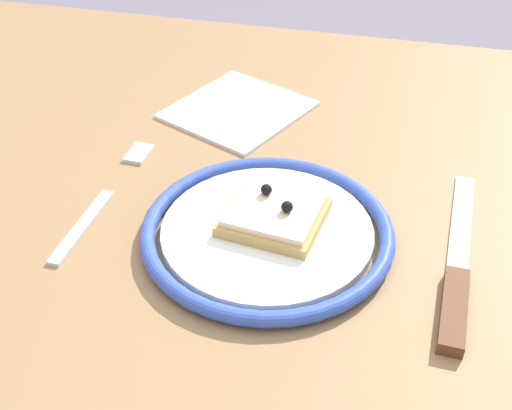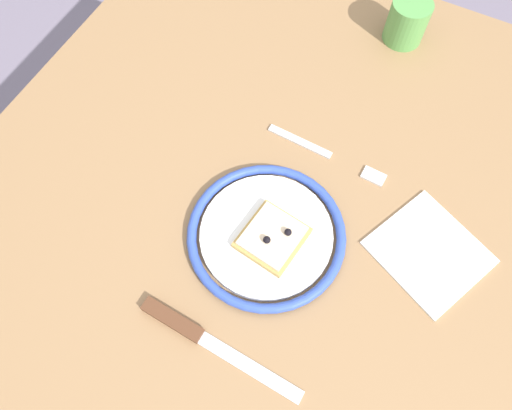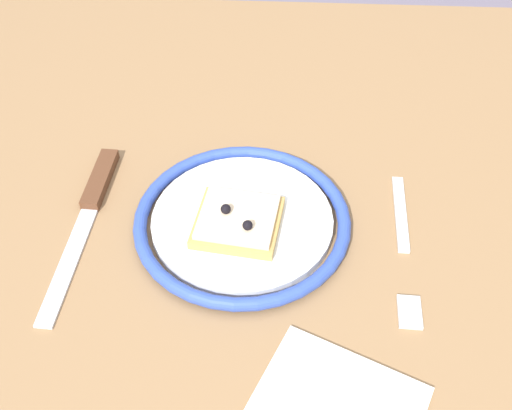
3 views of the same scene
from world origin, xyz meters
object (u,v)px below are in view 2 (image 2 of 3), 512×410
Objects in this scene: fork at (327,154)px; cup at (407,21)px; plate at (266,235)px; dining_table at (273,230)px; pizza_slice_near at (272,237)px; knife at (193,332)px; napkin at (429,252)px.

cup is at bearing 175.98° from fork.
plate is at bearing -5.36° from cup.
fork reaches higher than dining_table.
pizza_slice_near reaches higher than knife.
plate is 1.59× the size of napkin.
napkin is at bearing 98.74° from dining_table.
knife is at bearing -6.13° from cup.
fork is (-0.34, 0.05, -0.00)m from knife.
pizza_slice_near is 0.17m from fork.
knife is 1.66× the size of napkin.
pizza_slice_near reaches higher than napkin.
dining_table is at bearing 176.41° from knife.
fork is 0.21m from napkin.
pizza_slice_near reaches higher than fork.
dining_table is at bearing -15.61° from fork.
knife is 0.35m from napkin.
pizza_slice_near is (0.00, 0.01, 0.01)m from plate.
plate is 0.23m from napkin.
napkin is at bearing 136.18° from knife.
cup reaches higher than dining_table.
plate is (0.05, 0.01, 0.10)m from dining_table.
dining_table is at bearing -157.98° from pizza_slice_near.
pizza_slice_near is 0.46m from cup.
napkin is at bearing 66.97° from fork.
dining_table is 5.27× the size of fork.
pizza_slice_near is at bearing 71.39° from plate.
dining_table is 0.15m from fork.
dining_table is 4.42× the size of knife.
knife is at bearing -7.92° from fork.
dining_table is 0.25m from napkin.
napkin is at bearing 113.25° from pizza_slice_near.
dining_table is at bearing -81.26° from napkin.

